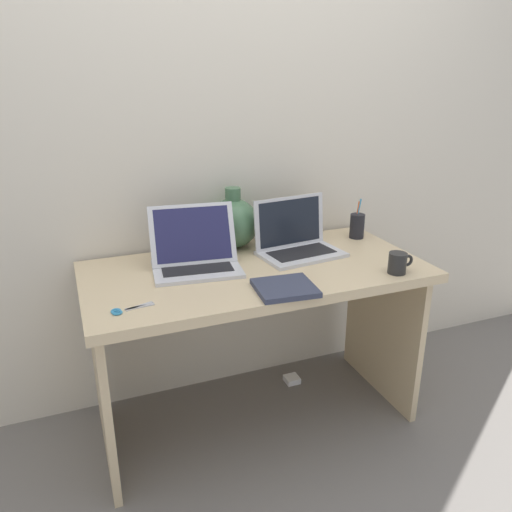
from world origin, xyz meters
TOP-DOWN VIEW (x-y plane):
  - ground_plane at (0.00, 0.00)m, footprint 6.00×6.00m
  - back_wall at (0.00, 0.38)m, footprint 4.40×0.04m
  - desk at (0.00, 0.00)m, footprint 1.38×0.68m
  - laptop_left at (-0.23, 0.09)m, footprint 0.37×0.30m
  - laptop_right at (0.23, 0.10)m, footprint 0.37×0.27m
  - green_vase at (0.00, 0.28)m, footprint 0.23×0.23m
  - notebook_stack at (0.02, -0.25)m, footprint 0.23×0.22m
  - coffee_mug at (0.50, -0.26)m, footprint 0.11×0.07m
  - pen_cup at (0.59, 0.18)m, footprint 0.07×0.07m
  - scissors at (-0.55, -0.20)m, footprint 0.15×0.06m
  - power_brick at (0.27, 0.19)m, footprint 0.07×0.07m

SIDE VIEW (x-z plane):
  - ground_plane at x=0.00m, z-range 0.00..0.00m
  - power_brick at x=0.27m, z-range 0.00..0.03m
  - desk at x=0.00m, z-range 0.20..0.94m
  - scissors at x=-0.55m, z-range 0.74..0.75m
  - notebook_stack at x=0.02m, z-range 0.74..0.76m
  - coffee_mug at x=0.50m, z-range 0.74..0.82m
  - pen_cup at x=0.59m, z-range 0.71..0.89m
  - laptop_right at x=0.23m, z-range 0.68..0.92m
  - laptop_left at x=-0.23m, z-range 0.68..0.93m
  - green_vase at x=0.00m, z-range 0.72..0.99m
  - back_wall at x=0.00m, z-range 0.00..2.40m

